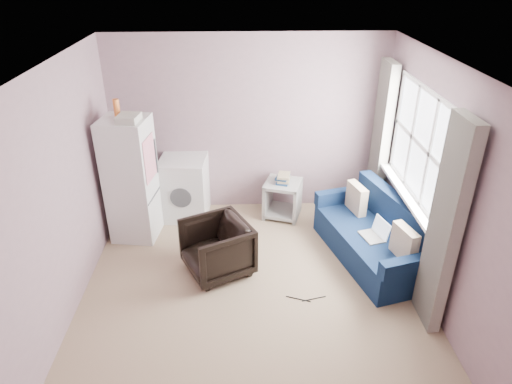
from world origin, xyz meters
TOP-DOWN VIEW (x-y plane):
  - room at (0.02, 0.01)m, footprint 3.84×4.24m
  - armchair at (-0.41, 0.49)m, footprint 0.90×0.92m
  - fridge at (-1.51, 1.34)m, footprint 0.64×0.63m
  - washing_machine at (-0.91, 1.83)m, footprint 0.67×0.67m
  - side_table at (0.47, 1.76)m, footprint 0.61×0.61m
  - sofa at (1.53, 0.70)m, footprint 1.23×1.90m
  - window_dressing at (1.78, 0.70)m, footprint 0.17×2.62m
  - floor_cables at (0.58, -0.06)m, footprint 0.44×0.11m

SIDE VIEW (x-z plane):
  - floor_cables at x=0.58m, z-range 0.00..0.01m
  - sofa at x=1.53m, z-range -0.11..0.68m
  - side_table at x=0.47m, z-range -0.02..0.64m
  - armchair at x=-0.41m, z-range 0.00..0.72m
  - washing_machine at x=-0.91m, z-range 0.02..0.90m
  - fridge at x=-1.51m, z-range -0.10..1.75m
  - window_dressing at x=1.78m, z-range 0.02..2.20m
  - room at x=0.02m, z-range -0.02..2.52m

